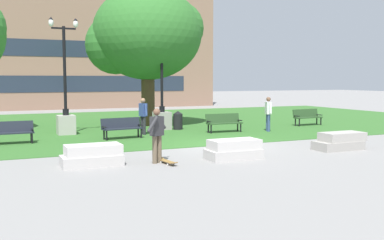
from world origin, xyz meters
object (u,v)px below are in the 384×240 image
Objects in this scene: person_skateboarder at (157,132)px; park_bench_far_left at (122,127)px; concrete_block_right at (340,141)px; park_bench_far_right at (307,116)px; concrete_block_center at (92,156)px; skateboard at (167,161)px; trash_bin at (178,120)px; concrete_block_left at (234,150)px; park_bench_near_left at (224,122)px; park_bench_near_right at (10,131)px; lamp_post_center at (162,109)px; person_bystander_far_lawn at (143,114)px; lamp_post_left at (66,111)px; person_bystander_near_lawn at (268,112)px.

park_bench_far_left is at bearing 85.13° from person_skateboarder.
park_bench_far_right is (4.43, 7.47, 0.23)m from concrete_block_right.
concrete_block_center and concrete_block_right have the same top height.
trash_bin is (3.86, 8.50, 0.42)m from skateboard.
concrete_block_left is 0.94× the size of concrete_block_right.
park_bench_far_left is at bearing 136.85° from concrete_block_right.
park_bench_near_left is at bearing 37.36° from concrete_block_center.
park_bench_near_right is 0.34× the size of lamp_post_center.
skateboard is (2.15, -0.70, -0.22)m from concrete_block_center.
park_bench_far_left is 1.08× the size of person_bystander_far_lawn.
park_bench_near_right is 0.98× the size of park_bench_far_left.
person_bystander_far_lawn reaches higher than park_bench_far_left.
park_bench_near_right reaches higher than skateboard.
concrete_block_center is at bearing -122.83° from lamp_post_center.
concrete_block_center reaches higher than skateboard.
park_bench_far_left is at bearing -137.00° from lamp_post_center.
park_bench_near_left is 1.01× the size of park_bench_near_right.
skateboard is at bearing -129.99° from park_bench_near_left.
lamp_post_left is at bearing 174.37° from park_bench_far_right.
person_skateboarder is at bearing -147.94° from park_bench_far_right.
concrete_block_center is 8.15m from lamp_post_left.
skateboard is 9.02m from lamp_post_left.
lamp_post_center is 3.14× the size of person_bystander_far_lawn.
concrete_block_center is 2.08m from person_skateboarder.
person_skateboarder is 8.44m from park_bench_near_left.
concrete_block_left is at bearing -65.52° from lamp_post_left.
skateboard is (-2.32, 0.05, -0.22)m from concrete_block_left.
park_bench_far_right is at bearing 3.82° from park_bench_near_right.
person_bystander_far_lawn is at bearing -132.96° from lamp_post_center.
concrete_block_left is at bearing -44.86° from park_bench_near_right.
person_skateboarder is at bearing -57.04° from park_bench_near_right.
trash_bin is (8.10, 2.02, -0.04)m from park_bench_near_right.
park_bench_near_right is at bearing 122.96° from person_skateboarder.
concrete_block_right is (4.56, 0.10, 0.00)m from concrete_block_left.
concrete_block_left is at bearing -95.19° from lamp_post_center.
person_skateboarder is 13.62m from park_bench_far_right.
concrete_block_center is 15.10m from park_bench_far_right.
person_bystander_near_lawn reaches higher than trash_bin.
person_skateboarder is (-2.55, 0.34, 0.66)m from concrete_block_left.
lamp_post_left is 3.17× the size of person_bystander_far_lawn.
concrete_block_right is (9.04, -0.66, 0.00)m from concrete_block_center.
person_bystander_near_lawn is (7.64, 5.91, 0.90)m from skateboard.
person_bystander_near_lawn is at bearing 37.75° from skateboard.
person_skateboarder reaches higher than concrete_block_left.
skateboard is 6.26m from park_bench_far_left.
park_bench_near_left is (3.14, 6.57, 0.23)m from concrete_block_left.
concrete_block_center is 0.34× the size of lamp_post_center.
lamp_post_center is at bearing 146.48° from person_bystander_near_lawn.
concrete_block_right is 1.12× the size of person_skateboarder.
park_bench_far_right is 1.07× the size of person_bystander_far_lawn.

